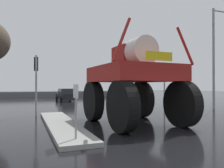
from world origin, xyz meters
TOP-DOWN VIEW (x-y plane):
  - ground_plane at (0.00, 18.00)m, footprint 120.00×120.00m
  - median_island at (-4.07, 5.15)m, footprint 1.33×8.31m
  - lane_arrow_sign at (-4.11, 1.76)m, footprint 0.07×0.60m
  - oversize_sprayer at (-0.67, 4.43)m, footprint 4.05×5.69m
  - sedan_ahead at (-1.01, 22.03)m, footprint 2.06×4.19m
  - traffic_signal_near_left at (-5.02, 9.02)m, footprint 0.24×0.54m
  - traffic_signal_near_right at (4.23, 9.02)m, footprint 0.24×0.54m
  - streetlight_near_right at (8.38, 7.94)m, footprint 2.07×0.24m
  - bare_tree_right at (10.16, 24.63)m, footprint 3.36×3.36m
  - roadside_barrier at (0.00, 32.34)m, footprint 29.15×0.24m

SIDE VIEW (x-z plane):
  - ground_plane at x=0.00m, z-range 0.00..0.00m
  - median_island at x=-4.07m, z-range 0.00..0.15m
  - roadside_barrier at x=0.00m, z-range 0.00..0.90m
  - sedan_ahead at x=-1.01m, z-range -0.05..1.47m
  - lane_arrow_sign at x=-4.11m, z-range 0.48..2.22m
  - oversize_sprayer at x=-0.67m, z-range -0.15..4.37m
  - traffic_signal_near_right at x=4.23m, z-range 0.84..4.49m
  - traffic_signal_near_left at x=-5.02m, z-range 0.85..4.57m
  - streetlight_near_right at x=8.38m, z-range 0.47..8.47m
  - bare_tree_right at x=10.16m, z-range 1.68..7.96m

